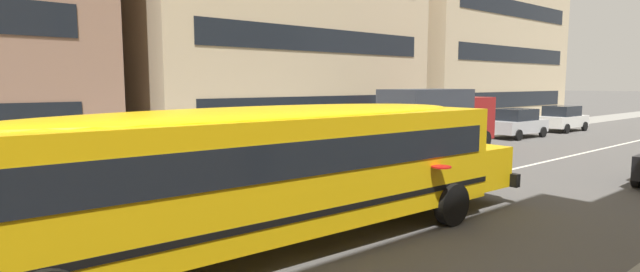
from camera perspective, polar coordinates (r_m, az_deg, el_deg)
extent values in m
plane|color=#54514F|center=(12.29, 4.74, -8.17)|extent=(400.00, 400.00, 0.00)
cube|color=gray|center=(18.26, -11.95, -3.47)|extent=(120.00, 3.00, 0.01)
cube|color=silver|center=(12.29, 4.74, -8.16)|extent=(110.00, 0.16, 0.01)
cube|color=yellow|center=(8.80, -5.91, -4.14)|extent=(10.27, 2.68, 2.04)
cube|color=yellow|center=(12.90, 16.75, -3.31)|extent=(1.55, 2.00, 1.02)
cube|color=black|center=(13.57, 18.53, -4.38)|extent=(0.27, 2.32, 0.33)
cube|color=black|center=(8.74, -5.94, -1.78)|extent=(9.66, 2.70, 0.59)
cube|color=black|center=(8.93, -5.87, -7.95)|extent=(10.29, 2.71, 0.11)
ellipsoid|color=yellow|center=(8.67, -5.99, 2.50)|extent=(9.86, 2.48, 0.33)
cylinder|color=red|center=(10.02, 14.40, -3.61)|extent=(0.42, 0.42, 0.03)
cylinder|color=black|center=(12.26, 6.83, -6.01)|extent=(0.94, 0.29, 0.93)
cylinder|color=black|center=(10.78, 15.58, -7.93)|extent=(0.94, 0.29, 0.93)
cylinder|color=black|center=(8.94, -32.31, -11.69)|extent=(0.94, 0.29, 0.93)
cylinder|color=black|center=(16.94, 33.87, -4.17)|extent=(0.61, 0.20, 0.60)
cube|color=#B7BABF|center=(29.16, 22.64, 1.10)|extent=(3.96, 1.85, 0.70)
cube|color=black|center=(28.98, 22.55, 2.40)|extent=(2.26, 1.64, 0.64)
cylinder|color=black|center=(30.73, 22.44, 0.70)|extent=(0.61, 0.20, 0.60)
cylinder|color=black|center=(29.92, 25.26, 0.43)|extent=(0.61, 0.20, 0.60)
cylinder|color=black|center=(28.52, 19.83, 0.40)|extent=(0.61, 0.20, 0.60)
cylinder|color=black|center=(27.64, 22.79, 0.10)|extent=(0.61, 0.20, 0.60)
cube|color=silver|center=(34.26, 27.17, 1.60)|extent=(3.92, 1.75, 0.70)
cube|color=black|center=(34.08, 27.13, 2.71)|extent=(2.22, 1.59, 0.64)
cylinder|color=black|center=(35.82, 26.75, 1.24)|extent=(0.60, 0.19, 0.60)
cylinder|color=black|center=(35.16, 29.27, 1.02)|extent=(0.60, 0.19, 0.60)
cylinder|color=black|center=(33.47, 24.91, 1.01)|extent=(0.60, 0.19, 0.60)
cylinder|color=black|center=(32.76, 27.57, 0.78)|extent=(0.60, 0.19, 0.60)
cube|color=maroon|center=(24.23, 17.03, 2.16)|extent=(1.82, 2.22, 2.00)
cube|color=black|center=(24.98, 18.23, 2.93)|extent=(0.06, 1.85, 0.70)
cube|color=#333842|center=(21.79, 12.65, 2.37)|extent=(4.22, 2.24, 2.40)
cylinder|color=black|center=(24.94, 14.86, 0.03)|extent=(0.84, 0.27, 0.84)
cylinder|color=black|center=(23.73, 19.16, -0.42)|extent=(0.84, 0.27, 0.84)
cylinder|color=black|center=(22.16, 9.43, -0.61)|extent=(0.84, 0.27, 0.84)
cylinder|color=black|center=(20.79, 13.98, -1.17)|extent=(0.84, 0.27, 0.84)
cube|color=#C6B28E|center=(28.45, -8.37, 13.01)|extent=(15.76, 13.27, 12.80)
cube|color=black|center=(22.88, 0.55, 3.46)|extent=(13.24, 0.04, 1.10)
cube|color=black|center=(22.94, 0.56, 11.47)|extent=(13.24, 0.04, 1.10)
cube|color=#C6B28E|center=(39.99, 16.39, 13.19)|extent=(16.89, 9.67, 16.00)
cube|color=black|center=(37.19, 22.33, 4.11)|extent=(14.19, 0.04, 1.10)
cube|color=black|center=(37.23, 22.54, 9.03)|extent=(14.19, 0.04, 1.10)
cube|color=black|center=(37.54, 22.76, 13.91)|extent=(14.19, 0.04, 1.10)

